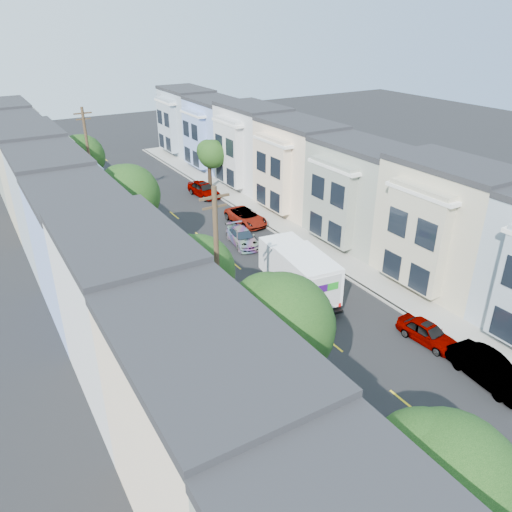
{
  "coord_description": "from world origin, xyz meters",
  "views": [
    {
      "loc": [
        -16.27,
        -18.59,
        17.57
      ],
      "look_at": [
        -0.12,
        8.44,
        2.2
      ],
      "focal_mm": 35.0,
      "sensor_mm": 36.0,
      "label": 1
    }
  ],
  "objects_px": {
    "tree_a": "(443,490)",
    "tree_far_r": "(211,155)",
    "tree_c": "(197,272)",
    "parked_left_d": "(173,270)",
    "tree_b": "(279,327)",
    "parked_left_b": "(370,475)",
    "utility_pole_far": "(90,163)",
    "parked_right_b": "(427,333)",
    "tree_e": "(82,157)",
    "tree_d": "(128,196)",
    "fedex_truck": "(299,271)",
    "parked_right_a": "(489,370)",
    "lead_sedan": "(242,237)",
    "parked_left_c": "(274,374)",
    "parked_right_c": "(246,217)",
    "utility_pole_near": "(217,278)",
    "parked_right_d": "(204,189)"
  },
  "relations": [
    {
      "from": "tree_c",
      "to": "utility_pole_near",
      "type": "relative_size",
      "value": 0.65
    },
    {
      "from": "tree_c",
      "to": "parked_left_c",
      "type": "xyz_separation_m",
      "value": [
        1.4,
        -6.06,
        -3.66
      ]
    },
    {
      "from": "lead_sedan",
      "to": "parked_left_c",
      "type": "distance_m",
      "value": 17.78
    },
    {
      "from": "utility_pole_far",
      "to": "parked_left_b",
      "type": "relative_size",
      "value": 2.25
    },
    {
      "from": "tree_a",
      "to": "utility_pole_near",
      "type": "height_order",
      "value": "utility_pole_near"
    },
    {
      "from": "tree_c",
      "to": "tree_d",
      "type": "distance_m",
      "value": 12.23
    },
    {
      "from": "tree_e",
      "to": "fedex_truck",
      "type": "relative_size",
      "value": 1.0
    },
    {
      "from": "fedex_truck",
      "to": "parked_right_a",
      "type": "height_order",
      "value": "fedex_truck"
    },
    {
      "from": "tree_c",
      "to": "parked_left_d",
      "type": "bearing_deg",
      "value": 79.52
    },
    {
      "from": "parked_left_c",
      "to": "tree_a",
      "type": "bearing_deg",
      "value": -94.79
    },
    {
      "from": "parked_left_c",
      "to": "parked_left_d",
      "type": "xyz_separation_m",
      "value": [
        0.0,
        13.64,
        -0.02
      ]
    },
    {
      "from": "tree_far_r",
      "to": "tree_b",
      "type": "bearing_deg",
      "value": -111.55
    },
    {
      "from": "tree_e",
      "to": "parked_right_a",
      "type": "relative_size",
      "value": 1.56
    },
    {
      "from": "tree_e",
      "to": "parked_right_a",
      "type": "bearing_deg",
      "value": -73.67
    },
    {
      "from": "utility_pole_near",
      "to": "utility_pole_far",
      "type": "distance_m",
      "value": 26.0
    },
    {
      "from": "fedex_truck",
      "to": "parked_left_b",
      "type": "bearing_deg",
      "value": -107.42
    },
    {
      "from": "lead_sedan",
      "to": "parked_right_b",
      "type": "height_order",
      "value": "lead_sedan"
    },
    {
      "from": "tree_d",
      "to": "tree_e",
      "type": "relative_size",
      "value": 1.07
    },
    {
      "from": "utility_pole_near",
      "to": "tree_far_r",
      "type": "bearing_deg",
      "value": 64.43
    },
    {
      "from": "parked_left_c",
      "to": "parked_right_a",
      "type": "xyz_separation_m",
      "value": [
        9.8,
        -5.6,
        0.09
      ]
    },
    {
      "from": "tree_b",
      "to": "parked_left_d",
      "type": "height_order",
      "value": "tree_b"
    },
    {
      "from": "parked_right_c",
      "to": "tree_c",
      "type": "bearing_deg",
      "value": -131.15
    },
    {
      "from": "parked_left_b",
      "to": "parked_right_a",
      "type": "height_order",
      "value": "parked_right_a"
    },
    {
      "from": "tree_d",
      "to": "parked_right_b",
      "type": "height_order",
      "value": "tree_d"
    },
    {
      "from": "tree_d",
      "to": "parked_left_d",
      "type": "relative_size",
      "value": 1.63
    },
    {
      "from": "tree_d",
      "to": "parked_right_b",
      "type": "xyz_separation_m",
      "value": [
        11.2,
        -19.69,
        -4.61
      ]
    },
    {
      "from": "tree_a",
      "to": "tree_far_r",
      "type": "relative_size",
      "value": 1.34
    },
    {
      "from": "utility_pole_far",
      "to": "tree_e",
      "type": "bearing_deg",
      "value": 90.04
    },
    {
      "from": "parked_left_d",
      "to": "parked_right_c",
      "type": "distance_m",
      "value": 11.7
    },
    {
      "from": "tree_c",
      "to": "parked_right_a",
      "type": "xyz_separation_m",
      "value": [
        11.2,
        -11.66,
        -3.57
      ]
    },
    {
      "from": "tree_a",
      "to": "tree_e",
      "type": "xyz_separation_m",
      "value": [
        -0.0,
        43.92,
        0.06
      ]
    },
    {
      "from": "tree_a",
      "to": "parked_right_a",
      "type": "bearing_deg",
      "value": 26.87
    },
    {
      "from": "tree_b",
      "to": "parked_left_b",
      "type": "relative_size",
      "value": 1.77
    },
    {
      "from": "tree_d",
      "to": "utility_pole_far",
      "type": "distance_m",
      "value": 11.15
    },
    {
      "from": "tree_e",
      "to": "utility_pole_far",
      "type": "xyz_separation_m",
      "value": [
        0.0,
        -3.25,
        0.22
      ]
    },
    {
      "from": "tree_c",
      "to": "utility_pole_far",
      "type": "bearing_deg",
      "value": 89.99
    },
    {
      "from": "utility_pole_far",
      "to": "parked_right_b",
      "type": "bearing_deg",
      "value": -70.04
    },
    {
      "from": "utility_pole_near",
      "to": "parked_left_b",
      "type": "height_order",
      "value": "utility_pole_near"
    },
    {
      "from": "lead_sedan",
      "to": "tree_e",
      "type": "bearing_deg",
      "value": 126.46
    },
    {
      "from": "fedex_truck",
      "to": "parked_right_d",
      "type": "height_order",
      "value": "fedex_truck"
    },
    {
      "from": "lead_sedan",
      "to": "parked_left_d",
      "type": "bearing_deg",
      "value": -151.8
    },
    {
      "from": "lead_sedan",
      "to": "parked_right_c",
      "type": "distance_m",
      "value": 4.56
    },
    {
      "from": "parked_right_a",
      "to": "parked_left_b",
      "type": "bearing_deg",
      "value": -164.8
    },
    {
      "from": "parked_right_d",
      "to": "fedex_truck",
      "type": "bearing_deg",
      "value": -104.53
    },
    {
      "from": "parked_left_c",
      "to": "parked_right_b",
      "type": "distance_m",
      "value": 9.91
    },
    {
      "from": "tree_e",
      "to": "parked_right_b",
      "type": "relative_size",
      "value": 1.8
    },
    {
      "from": "parked_left_d",
      "to": "tree_e",
      "type": "bearing_deg",
      "value": 89.75
    },
    {
      "from": "tree_far_r",
      "to": "tree_c",
      "type": "bearing_deg",
      "value": -117.9
    },
    {
      "from": "tree_d",
      "to": "tree_far_r",
      "type": "distance_m",
      "value": 18.39
    },
    {
      "from": "parked_left_b",
      "to": "parked_right_b",
      "type": "distance_m",
      "value": 11.39
    }
  ]
}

